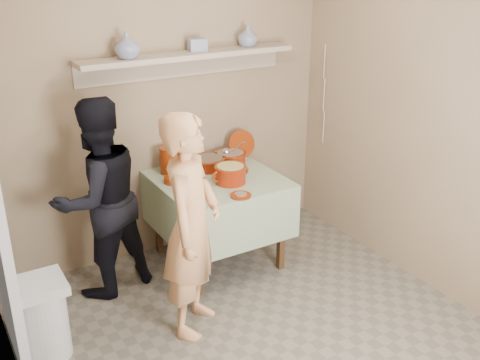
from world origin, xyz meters
TOP-DOWN VIEW (x-y plane):
  - ground at (0.00, 0.00)m, footprint 3.50×3.50m
  - plate_stack_a at (-0.03, 1.58)m, footprint 0.17×0.17m
  - plate_stack_b at (0.08, 1.54)m, footprint 0.13×0.13m
  - bowl_stack at (-0.04, 1.19)m, footprint 0.15×0.15m
  - empty_bowl at (-0.09, 1.37)m, footprint 0.16×0.16m
  - propped_lid at (0.67, 1.61)m, footprint 0.26×0.10m
  - vase_right at (0.75, 1.63)m, footprint 0.20×0.20m
  - vase_left at (-0.31, 1.60)m, footprint 0.26×0.26m
  - ceramic_box at (0.28, 1.63)m, footprint 0.15×0.12m
  - person_cook at (-0.32, 0.58)m, footprint 0.66×0.67m
  - person_helper at (-0.71, 1.35)m, footprint 0.87×0.75m
  - room_shell at (0.00, 0.00)m, footprint 3.04×3.54m
  - serving_table at (0.25, 1.28)m, footprint 0.97×0.97m
  - cazuela_meat_a at (0.28, 1.50)m, footprint 0.30×0.30m
  - cazuela_meat_b at (0.51, 1.52)m, footprint 0.28×0.28m
  - ladle at (0.47, 1.52)m, footprint 0.08×0.26m
  - cazuela_rice at (0.29, 1.13)m, footprint 0.33×0.25m
  - front_plate at (0.22, 0.86)m, footprint 0.16×0.16m
  - wall_shelf at (0.20, 1.65)m, footprint 1.80×0.25m
  - trash_bin at (-1.30, 0.77)m, footprint 0.32×0.32m
  - electrical_cord at (1.47, 1.48)m, footprint 0.01×0.05m

SIDE VIEW (x-z plane):
  - ground at x=0.00m, z-range 0.00..0.00m
  - trash_bin at x=-1.30m, z-range 0.00..0.56m
  - serving_table at x=0.25m, z-range 0.26..1.02m
  - person_helper at x=-0.71m, z-range 0.00..1.53m
  - front_plate at x=0.22m, z-range 0.76..0.78m
  - person_cook at x=-0.32m, z-range 0.00..1.56m
  - empty_bowl at x=-0.09m, z-range 0.76..0.81m
  - cazuela_meat_a at x=0.28m, z-range 0.77..0.87m
  - cazuela_meat_b at x=0.51m, z-range 0.77..0.87m
  - bowl_stack at x=-0.04m, z-range 0.76..0.91m
  - plate_stack_b at x=0.08m, z-range 0.76..0.92m
  - cazuela_rice at x=0.29m, z-range 0.77..0.92m
  - plate_stack_a at x=-0.03m, z-range 0.76..0.98m
  - ladle at x=0.47m, z-range 0.78..0.97m
  - propped_lid at x=0.67m, z-range 0.76..1.00m
  - electrical_cord at x=1.47m, z-range 0.80..1.70m
  - room_shell at x=0.00m, z-range 0.30..2.92m
  - wall_shelf at x=0.20m, z-range 1.57..1.78m
  - ceramic_box at x=0.28m, z-range 1.72..1.82m
  - vase_right at x=0.75m, z-range 1.72..1.89m
  - vase_left at x=-0.31m, z-range 1.72..1.91m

